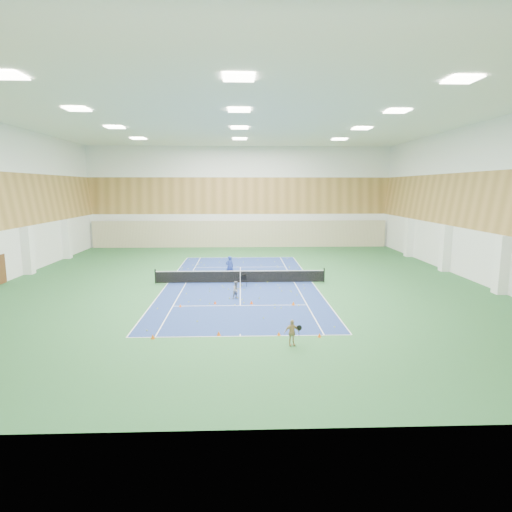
# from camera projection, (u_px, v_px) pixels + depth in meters

# --- Properties ---
(ground) EXTENTS (40.00, 40.00, 0.00)m
(ground) POSITION_uv_depth(u_px,v_px,m) (240.00, 283.00, 32.49)
(ground) COLOR #285E31
(ground) RESTS_ON ground
(room_shell) EXTENTS (36.00, 40.00, 12.00)m
(room_shell) POSITION_uv_depth(u_px,v_px,m) (240.00, 203.00, 31.54)
(room_shell) COLOR white
(room_shell) RESTS_ON ground
(wood_cladding) EXTENTS (36.00, 40.00, 8.00)m
(wood_cladding) POSITION_uv_depth(u_px,v_px,m) (240.00, 176.00, 31.22)
(wood_cladding) COLOR #A87C3E
(wood_cladding) RESTS_ON room_shell
(ceiling_light_grid) EXTENTS (21.40, 25.40, 0.06)m
(ceiling_light_grid) POSITION_uv_depth(u_px,v_px,m) (239.00, 120.00, 30.60)
(ceiling_light_grid) COLOR white
(ceiling_light_grid) RESTS_ON room_shell
(court_surface) EXTENTS (10.97, 23.77, 0.01)m
(court_surface) POSITION_uv_depth(u_px,v_px,m) (240.00, 283.00, 32.49)
(court_surface) COLOR navy
(court_surface) RESTS_ON ground
(tennis_balls_scatter) EXTENTS (10.57, 22.77, 0.07)m
(tennis_balls_scatter) POSITION_uv_depth(u_px,v_px,m) (240.00, 282.00, 32.48)
(tennis_balls_scatter) COLOR #B5D223
(tennis_balls_scatter) RESTS_ON ground
(tennis_net) EXTENTS (12.80, 0.10, 1.10)m
(tennis_net) POSITION_uv_depth(u_px,v_px,m) (240.00, 276.00, 32.40)
(tennis_net) COLOR black
(tennis_net) RESTS_ON ground
(back_curtain) EXTENTS (35.40, 0.16, 3.20)m
(back_curtain) POSITION_uv_depth(u_px,v_px,m) (240.00, 234.00, 51.72)
(back_curtain) COLOR #C6B793
(back_curtain) RESTS_ON ground
(coach) EXTENTS (0.72, 0.56, 1.73)m
(coach) POSITION_uv_depth(u_px,v_px,m) (230.00, 267.00, 34.38)
(coach) COLOR navy
(coach) RESTS_ON ground
(child_court) EXTENTS (0.72, 0.69, 1.17)m
(child_court) POSITION_uv_depth(u_px,v_px,m) (236.00, 290.00, 27.71)
(child_court) COLOR gray
(child_court) RESTS_ON ground
(child_apron) EXTENTS (0.77, 0.45, 1.23)m
(child_apron) POSITION_uv_depth(u_px,v_px,m) (292.00, 333.00, 19.49)
(child_apron) COLOR tan
(child_apron) RESTS_ON ground
(ball_cart) EXTENTS (0.50, 0.50, 0.83)m
(ball_cart) POSITION_uv_depth(u_px,v_px,m) (244.00, 281.00, 31.20)
(ball_cart) COLOR black
(ball_cart) RESTS_ON ground
(cone_svc_a) EXTENTS (0.17, 0.17, 0.19)m
(cone_svc_a) POSITION_uv_depth(u_px,v_px,m) (180.00, 305.00, 25.86)
(cone_svc_a) COLOR #FD590D
(cone_svc_a) RESTS_ON ground
(cone_svc_b) EXTENTS (0.19, 0.19, 0.21)m
(cone_svc_b) POSITION_uv_depth(u_px,v_px,m) (215.00, 302.00, 26.52)
(cone_svc_b) COLOR #FF4F0D
(cone_svc_b) RESTS_ON ground
(cone_svc_c) EXTENTS (0.21, 0.21, 0.23)m
(cone_svc_c) POSITION_uv_depth(u_px,v_px,m) (252.00, 302.00, 26.50)
(cone_svc_c) COLOR #FF500D
(cone_svc_c) RESTS_ON ground
(cone_svc_d) EXTENTS (0.22, 0.22, 0.24)m
(cone_svc_d) POSITION_uv_depth(u_px,v_px,m) (293.00, 303.00, 26.26)
(cone_svc_d) COLOR orange
(cone_svc_d) RESTS_ON ground
(cone_base_a) EXTENTS (0.21, 0.21, 0.23)m
(cone_base_a) POSITION_uv_depth(u_px,v_px,m) (153.00, 336.00, 20.43)
(cone_base_a) COLOR #DF5C0B
(cone_base_a) RESTS_ON ground
(cone_base_b) EXTENTS (0.21, 0.21, 0.23)m
(cone_base_b) POSITION_uv_depth(u_px,v_px,m) (219.00, 333.00, 20.86)
(cone_base_b) COLOR #EC5C0C
(cone_base_b) RESTS_ON ground
(cone_base_c) EXTENTS (0.19, 0.19, 0.20)m
(cone_base_c) POSITION_uv_depth(u_px,v_px,m) (279.00, 334.00, 20.87)
(cone_base_c) COLOR orange
(cone_base_c) RESTS_ON ground
(cone_base_d) EXTENTS (0.18, 0.18, 0.20)m
(cone_base_d) POSITION_uv_depth(u_px,v_px,m) (319.00, 335.00, 20.65)
(cone_base_d) COLOR #FF630D
(cone_base_d) RESTS_ON ground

